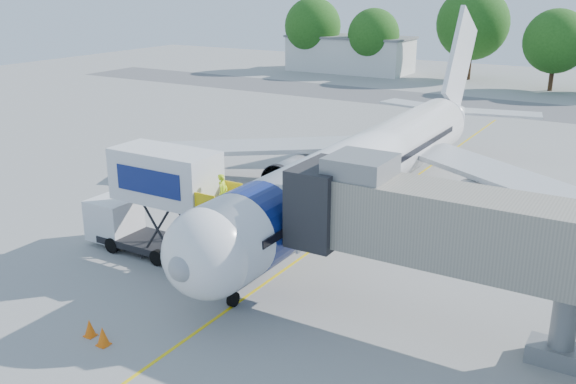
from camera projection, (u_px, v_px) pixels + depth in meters
The scene contains 13 objects.
ground at pixel (335, 234), 34.80m from camera, with size 160.00×160.00×0.00m, color gray.
guidance_line at pixel (335, 234), 34.79m from camera, with size 0.15×70.00×0.01m, color yellow.
taxiway_strip at pixel (512, 108), 69.03m from camera, with size 120.00×10.00×0.01m, color #59595B.
aircraft at pixel (368, 164), 37.23m from camera, with size 34.17×37.73×11.35m.
jet_bridge at pixel (445, 227), 23.83m from camera, with size 13.90×3.20×6.60m.
catering_hiloader at pixel (157, 203), 31.28m from camera, with size 8.50×2.44×5.50m.
safety_cone_a at pixel (103, 336), 24.03m from camera, with size 0.48×0.48×0.77m.
safety_cone_b at pixel (90, 328), 24.65m from camera, with size 0.45×0.45×0.72m.
outbuilding_left at pixel (350, 54), 96.53m from camera, with size 18.40×8.40×5.30m.
tree_a at pixel (313, 26), 97.02m from camera, with size 8.49×8.49×10.83m.
tree_b at pixel (374, 35), 92.04m from camera, with size 7.43×7.43×9.47m.
tree_c at pixel (473, 24), 87.00m from camera, with size 9.77×9.77×12.45m.
tree_d at pixel (556, 41), 78.32m from camera, with size 7.83×7.83×9.99m.
Camera 1 is at (14.40, -29.07, 13.03)m, focal length 40.00 mm.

